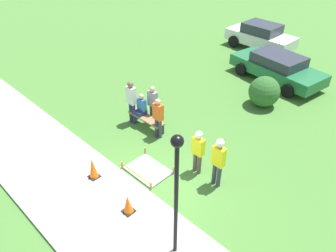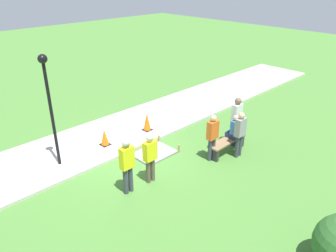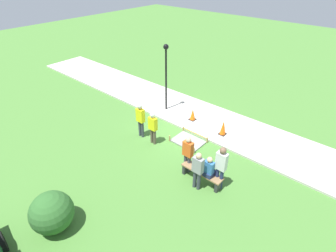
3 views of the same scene
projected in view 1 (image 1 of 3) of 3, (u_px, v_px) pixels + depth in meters
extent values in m
plane|color=#477A33|center=(147.00, 191.00, 10.30)|extent=(60.00, 60.00, 0.00)
cube|color=#BCB7AD|center=(107.00, 219.00, 9.36)|extent=(28.00, 3.12, 0.10)
cube|color=gray|center=(148.00, 170.00, 11.07)|extent=(1.42, 1.05, 0.06)
cube|color=tan|center=(122.00, 165.00, 11.10)|extent=(0.05, 0.05, 0.30)
cube|color=tan|center=(151.00, 186.00, 10.28)|extent=(0.05, 0.05, 0.30)
cube|color=tan|center=(145.00, 151.00, 11.72)|extent=(0.05, 0.05, 0.30)
cube|color=tan|center=(174.00, 170.00, 10.90)|extent=(0.05, 0.05, 0.30)
cube|color=yellow|center=(136.00, 174.00, 10.65)|extent=(1.42, 0.00, 0.04)
cube|color=black|center=(94.00, 176.00, 10.70)|extent=(0.34, 0.34, 0.02)
cone|color=orange|center=(93.00, 168.00, 10.49)|extent=(0.29, 0.29, 0.73)
cube|color=black|center=(129.00, 211.00, 9.50)|extent=(0.34, 0.34, 0.02)
cone|color=orange|center=(128.00, 204.00, 9.32)|extent=(0.29, 0.29, 0.61)
cube|color=#2D2D33|center=(134.00, 116.00, 13.52)|extent=(0.12, 0.40, 0.43)
cube|color=#2D2D33|center=(159.00, 131.00, 12.64)|extent=(0.12, 0.40, 0.43)
cube|color=olive|center=(146.00, 118.00, 12.94)|extent=(1.71, 0.44, 0.06)
cube|color=navy|center=(141.00, 112.00, 13.05)|extent=(0.34, 0.44, 0.18)
cube|color=#336BAD|center=(142.00, 104.00, 12.91)|extent=(0.36, 0.20, 0.50)
sphere|color=tan|center=(141.00, 96.00, 12.71)|extent=(0.21, 0.21, 0.21)
cylinder|color=brown|center=(195.00, 161.00, 10.90)|extent=(0.14, 0.14, 0.77)
cylinder|color=brown|center=(199.00, 164.00, 10.80)|extent=(0.14, 0.14, 0.77)
cube|color=yellow|center=(198.00, 146.00, 10.46)|extent=(0.40, 0.22, 0.61)
sphere|color=tan|center=(199.00, 136.00, 10.22)|extent=(0.21, 0.21, 0.21)
sphere|color=white|center=(199.00, 135.00, 10.19)|extent=(0.24, 0.24, 0.24)
cylinder|color=#383D47|center=(214.00, 173.00, 10.38)|extent=(0.14, 0.14, 0.84)
cylinder|color=#383D47|center=(219.00, 176.00, 10.27)|extent=(0.14, 0.14, 0.84)
cube|color=yellow|center=(219.00, 156.00, 9.90)|extent=(0.40, 0.22, 0.66)
sphere|color=#A37A5B|center=(220.00, 145.00, 9.64)|extent=(0.23, 0.23, 0.23)
sphere|color=white|center=(220.00, 143.00, 9.61)|extent=(0.26, 0.26, 0.26)
cylinder|color=#383D47|center=(157.00, 127.00, 12.53)|extent=(0.14, 0.14, 0.81)
cylinder|color=#383D47|center=(160.00, 129.00, 12.43)|extent=(0.14, 0.14, 0.81)
cube|color=#E55B1E|center=(158.00, 112.00, 12.07)|extent=(0.40, 0.22, 0.64)
sphere|color=tan|center=(158.00, 102.00, 11.83)|extent=(0.22, 0.22, 0.22)
cylinder|color=navy|center=(131.00, 112.00, 13.30)|extent=(0.14, 0.14, 0.91)
cylinder|color=navy|center=(134.00, 114.00, 13.20)|extent=(0.14, 0.14, 0.91)
cube|color=silver|center=(131.00, 95.00, 12.79)|extent=(0.40, 0.22, 0.72)
sphere|color=brown|center=(130.00, 84.00, 12.52)|extent=(0.25, 0.25, 0.25)
cylinder|color=#383D47|center=(152.00, 113.00, 13.33)|extent=(0.14, 0.14, 0.81)
cylinder|color=#383D47|center=(155.00, 115.00, 13.22)|extent=(0.14, 0.14, 0.81)
cube|color=gray|center=(153.00, 99.00, 12.86)|extent=(0.40, 0.22, 0.64)
sphere|color=tan|center=(152.00, 89.00, 12.62)|extent=(0.22, 0.22, 0.22)
cylinder|color=black|center=(176.00, 204.00, 7.50)|extent=(0.10, 0.10, 3.43)
sphere|color=black|center=(177.00, 141.00, 6.47)|extent=(0.28, 0.28, 0.28)
cube|color=white|center=(260.00, 38.00, 19.81)|extent=(4.14, 1.86, 0.65)
cube|color=#2D333D|center=(262.00, 28.00, 19.46)|extent=(2.09, 1.59, 0.55)
cylinder|color=black|center=(286.00, 45.00, 19.73)|extent=(0.72, 0.26, 0.71)
cylinder|color=black|center=(270.00, 53.00, 18.74)|extent=(0.72, 0.26, 0.71)
cylinder|color=black|center=(250.00, 35.00, 21.24)|extent=(0.72, 0.26, 0.71)
cylinder|color=black|center=(234.00, 42.00, 20.25)|extent=(0.72, 0.26, 0.71)
cube|color=#236B3D|center=(277.00, 69.00, 16.33)|extent=(4.90, 2.59, 0.57)
cube|color=#2D333D|center=(279.00, 59.00, 16.04)|extent=(2.56, 2.01, 0.48)
cylinder|color=black|center=(312.00, 80.00, 16.00)|extent=(0.68, 0.34, 0.65)
cylinder|color=black|center=(288.00, 91.00, 15.07)|extent=(0.68, 0.34, 0.65)
cylinder|color=black|center=(265.00, 61.00, 17.92)|extent=(0.68, 0.34, 0.65)
cylinder|color=black|center=(241.00, 69.00, 16.99)|extent=(0.68, 0.34, 0.65)
sphere|color=#2D6028|center=(264.00, 92.00, 14.27)|extent=(1.36, 1.36, 1.36)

